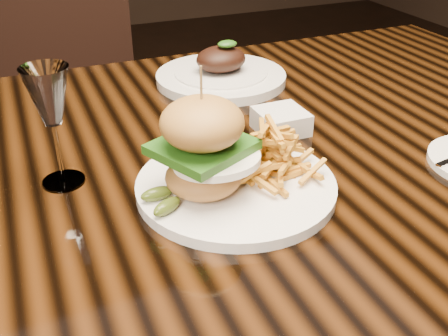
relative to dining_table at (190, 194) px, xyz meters
name	(u,v)px	position (x,y,z in m)	size (l,w,h in m)	color
dining_table	(190,194)	(0.00, 0.00, 0.00)	(1.60, 0.90, 0.75)	black
burger_plate	(234,159)	(0.02, -0.13, 0.13)	(0.27, 0.27, 0.18)	silver
ramekin	(281,121)	(0.16, 0.01, 0.09)	(0.08, 0.08, 0.04)	silver
wine_glass	(49,101)	(-0.19, -0.02, 0.20)	(0.06, 0.06, 0.17)	white
far_dish	(221,74)	(0.16, 0.25, 0.09)	(0.26, 0.26, 0.09)	silver
chair_far	(66,89)	(-0.09, 0.89, -0.13)	(0.48, 0.49, 0.95)	black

